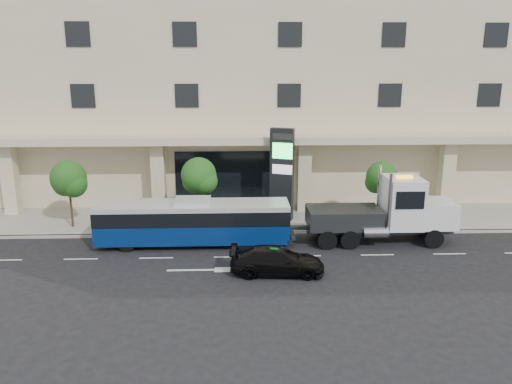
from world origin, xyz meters
TOP-DOWN VIEW (x-y plane):
  - ground at (0.00, 0.00)m, footprint 120.00×120.00m
  - sidewalk at (0.00, 5.00)m, footprint 120.00×6.00m
  - curb at (0.00, 2.00)m, footprint 120.00×0.30m
  - convention_center at (-0.00, 15.42)m, footprint 60.00×17.60m
  - tree_left at (-9.97, 3.59)m, footprint 2.27×2.20m
  - tree_mid at (-1.97, 3.59)m, footprint 2.28×2.20m
  - tree_right at (9.53, 3.59)m, footprint 2.10×2.00m
  - city_bus at (-2.15, 0.48)m, footprint 10.91×2.32m
  - tow_truck at (9.01, 0.51)m, footprint 9.54×2.48m
  - black_sedan at (2.33, -3.75)m, footprint 4.77×2.20m
  - signage_pylon at (3.27, 4.73)m, footprint 1.58×1.04m

SIDE VIEW (x-z plane):
  - ground at x=0.00m, z-range 0.00..0.00m
  - sidewalk at x=0.00m, z-range 0.00..0.15m
  - curb at x=0.00m, z-range 0.00..0.15m
  - black_sedan at x=2.33m, z-range 0.00..1.35m
  - city_bus at x=-2.15m, z-range 0.02..2.78m
  - tow_truck at x=9.01m, z-range -0.39..3.97m
  - tree_right at x=9.53m, z-range 1.01..5.06m
  - tree_left at x=-9.97m, z-range 1.00..5.22m
  - signage_pylon at x=3.27m, z-range 0.20..6.21m
  - tree_mid at x=-1.97m, z-range 1.07..5.45m
  - convention_center at x=0.00m, z-range -0.03..19.97m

